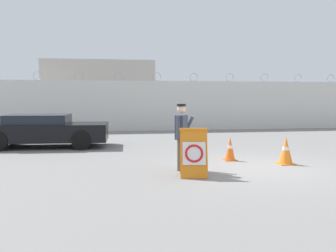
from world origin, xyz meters
TOP-DOWN VIEW (x-y plane):
  - ground_plane at (0.00, 0.00)m, footprint 90.00×90.00m
  - perimeter_wall at (-0.00, 11.15)m, footprint 36.00×0.30m
  - building_block at (-4.18, 15.68)m, footprint 6.66×5.17m
  - barricade_sign at (-1.77, -0.76)m, footprint 0.72×0.75m
  - security_guard at (-1.91, 0.02)m, footprint 0.57×0.56m
  - traffic_cone_near at (-0.22, 1.19)m, footprint 0.34×0.34m
  - traffic_cone_mid at (1.10, 0.37)m, footprint 0.44×0.44m
  - parked_car_front_coupe at (-6.03, 5.05)m, footprint 4.60×2.15m

SIDE VIEW (x-z plane):
  - ground_plane at x=0.00m, z-range 0.00..0.00m
  - traffic_cone_near at x=-0.22m, z-range 0.00..0.68m
  - traffic_cone_mid at x=1.10m, z-range 0.00..0.75m
  - barricade_sign at x=-1.77m, z-range 0.00..1.13m
  - parked_car_front_coupe at x=-6.03m, z-range 0.03..1.23m
  - security_guard at x=-1.91m, z-range 0.09..1.76m
  - perimeter_wall at x=0.00m, z-range -0.22..2.94m
  - building_block at x=-4.18m, z-range 0.00..4.02m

